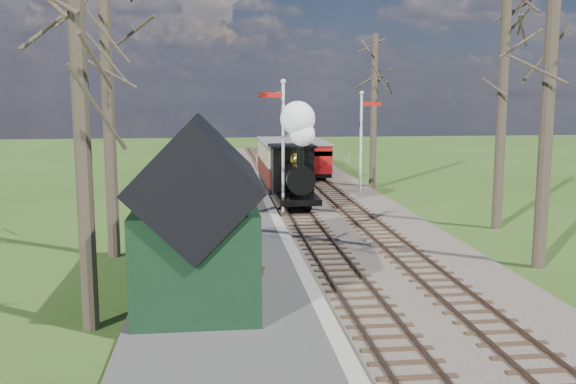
% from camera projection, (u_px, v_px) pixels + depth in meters
% --- Properties ---
extents(ground, '(140.00, 140.00, 0.00)m').
position_uv_depth(ground, '(393.00, 349.00, 14.05)').
color(ground, '#355019').
rests_on(ground, ground).
extents(distant_hills, '(114.40, 48.00, 22.02)m').
position_uv_depth(distant_hills, '(259.00, 270.00, 79.88)').
color(distant_hills, '#385B23').
rests_on(distant_hills, ground).
extents(ballast_bed, '(8.00, 60.00, 0.10)m').
position_uv_depth(ballast_bed, '(307.00, 193.00, 35.80)').
color(ballast_bed, brown).
rests_on(ballast_bed, ground).
extents(track_near, '(1.60, 60.00, 0.15)m').
position_uv_depth(track_near, '(284.00, 193.00, 35.64)').
color(track_near, brown).
rests_on(track_near, ground).
extents(track_far, '(1.60, 60.00, 0.15)m').
position_uv_depth(track_far, '(330.00, 192.00, 35.94)').
color(track_far, brown).
rests_on(track_far, ground).
extents(platform, '(5.00, 44.00, 0.20)m').
position_uv_depth(platform, '(223.00, 223.00, 27.39)').
color(platform, '#474442').
rests_on(platform, ground).
extents(coping_strip, '(0.40, 44.00, 0.21)m').
position_uv_depth(coping_strip, '(277.00, 221.00, 27.65)').
color(coping_strip, '#B2AD9E').
rests_on(coping_strip, ground).
extents(station_shed, '(3.25, 6.30, 4.78)m').
position_uv_depth(station_shed, '(198.00, 217.00, 17.15)').
color(station_shed, black).
rests_on(station_shed, platform).
extents(semaphore_near, '(1.22, 0.24, 6.22)m').
position_uv_depth(semaphore_near, '(282.00, 137.00, 29.13)').
color(semaphore_near, silver).
rests_on(semaphore_near, ground).
extents(semaphore_far, '(1.22, 0.24, 5.72)m').
position_uv_depth(semaphore_far, '(362.00, 134.00, 35.65)').
color(semaphore_far, silver).
rests_on(semaphore_far, ground).
extents(bare_trees, '(15.51, 22.39, 12.00)m').
position_uv_depth(bare_trees, '(356.00, 103.00, 23.34)').
color(bare_trees, '#382D23').
rests_on(bare_trees, ground).
extents(fence_line, '(12.60, 0.08, 1.00)m').
position_uv_depth(fence_line, '(268.00, 160.00, 49.36)').
color(fence_line, slate).
rests_on(fence_line, ground).
extents(locomotive, '(2.01, 4.70, 5.04)m').
position_uv_depth(locomotive, '(295.00, 163.00, 30.53)').
color(locomotive, black).
rests_on(locomotive, ground).
extents(coach, '(2.35, 8.06, 2.47)m').
position_uv_depth(coach, '(282.00, 162.00, 36.58)').
color(coach, black).
rests_on(coach, ground).
extents(red_carriage_a, '(1.85, 4.59, 1.95)m').
position_uv_depth(red_carriage_a, '(313.00, 158.00, 41.98)').
color(red_carriage_a, black).
rests_on(red_carriage_a, ground).
extents(red_carriage_b, '(1.85, 4.59, 1.95)m').
position_uv_depth(red_carriage_b, '(302.00, 151.00, 47.39)').
color(red_carriage_b, black).
rests_on(red_carriage_b, ground).
extents(sign_board, '(0.29, 0.75, 1.12)m').
position_uv_depth(sign_board, '(253.00, 257.00, 19.04)').
color(sign_board, '#104C38').
rests_on(sign_board, platform).
extents(bench, '(0.89, 1.53, 0.84)m').
position_uv_depth(bench, '(246.00, 259.00, 19.41)').
color(bench, '#462819').
rests_on(bench, platform).
extents(person, '(0.37, 0.50, 1.23)m').
position_uv_depth(person, '(249.00, 275.00, 16.92)').
color(person, black).
rests_on(person, platform).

